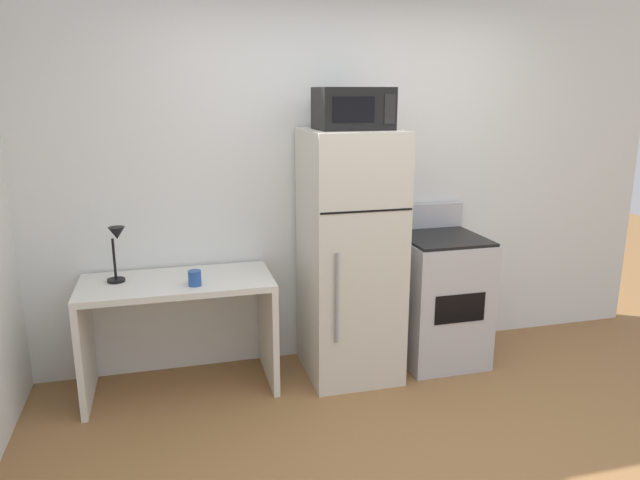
{
  "coord_description": "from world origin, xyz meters",
  "views": [
    {
      "loc": [
        -1.21,
        -2.3,
        1.91
      ],
      "look_at": [
        -0.3,
        1.1,
        1.01
      ],
      "focal_mm": 32.96,
      "sensor_mm": 36.0,
      "label": 1
    }
  ],
  "objects_px": {
    "desk": "(178,313)",
    "refrigerator": "(350,256)",
    "desk_lamp": "(116,245)",
    "oven_range": "(439,297)",
    "coffee_mug": "(195,278)",
    "microwave": "(353,108)"
  },
  "relations": [
    {
      "from": "refrigerator",
      "to": "oven_range",
      "type": "bearing_deg",
      "value": 2.13
    },
    {
      "from": "oven_range",
      "to": "desk",
      "type": "bearing_deg",
      "value": 179.68
    },
    {
      "from": "desk",
      "to": "oven_range",
      "type": "height_order",
      "value": "oven_range"
    },
    {
      "from": "coffee_mug",
      "to": "refrigerator",
      "type": "distance_m",
      "value": 1.04
    },
    {
      "from": "desk",
      "to": "coffee_mug",
      "type": "distance_m",
      "value": 0.32
    },
    {
      "from": "desk_lamp",
      "to": "refrigerator",
      "type": "relative_size",
      "value": 0.21
    },
    {
      "from": "desk",
      "to": "refrigerator",
      "type": "height_order",
      "value": "refrigerator"
    },
    {
      "from": "coffee_mug",
      "to": "microwave",
      "type": "height_order",
      "value": "microwave"
    },
    {
      "from": "desk_lamp",
      "to": "refrigerator",
      "type": "height_order",
      "value": "refrigerator"
    },
    {
      "from": "desk",
      "to": "oven_range",
      "type": "bearing_deg",
      "value": -0.32
    },
    {
      "from": "refrigerator",
      "to": "coffee_mug",
      "type": "bearing_deg",
      "value": -174.08
    },
    {
      "from": "microwave",
      "to": "oven_range",
      "type": "relative_size",
      "value": 0.42
    },
    {
      "from": "desk",
      "to": "refrigerator",
      "type": "distance_m",
      "value": 1.18
    },
    {
      "from": "refrigerator",
      "to": "desk_lamp",
      "type": "bearing_deg",
      "value": 176.8
    },
    {
      "from": "desk_lamp",
      "to": "microwave",
      "type": "distance_m",
      "value": 1.69
    },
    {
      "from": "desk_lamp",
      "to": "oven_range",
      "type": "relative_size",
      "value": 0.32
    },
    {
      "from": "microwave",
      "to": "oven_range",
      "type": "distance_m",
      "value": 1.5
    },
    {
      "from": "desk",
      "to": "microwave",
      "type": "bearing_deg",
      "value": -2.87
    },
    {
      "from": "desk",
      "to": "oven_range",
      "type": "relative_size",
      "value": 1.09
    },
    {
      "from": "desk_lamp",
      "to": "coffee_mug",
      "type": "xyz_separation_m",
      "value": [
        0.45,
        -0.19,
        -0.19
      ]
    },
    {
      "from": "desk_lamp",
      "to": "coffee_mug",
      "type": "bearing_deg",
      "value": -22.76
    },
    {
      "from": "desk",
      "to": "coffee_mug",
      "type": "height_order",
      "value": "coffee_mug"
    }
  ]
}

